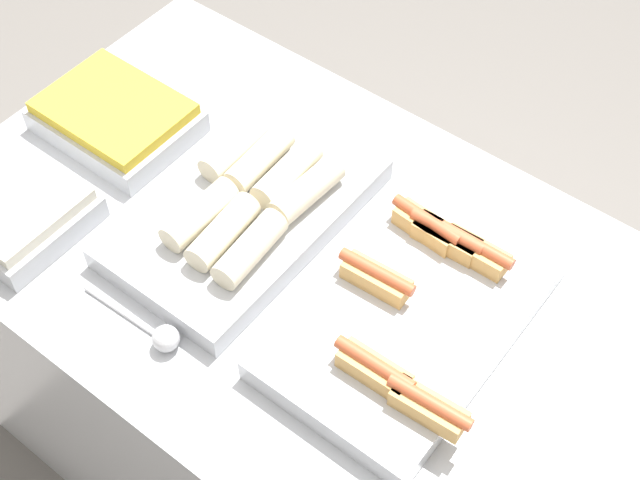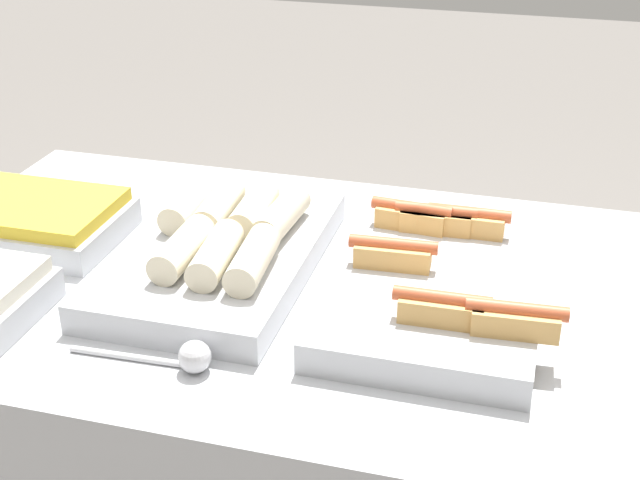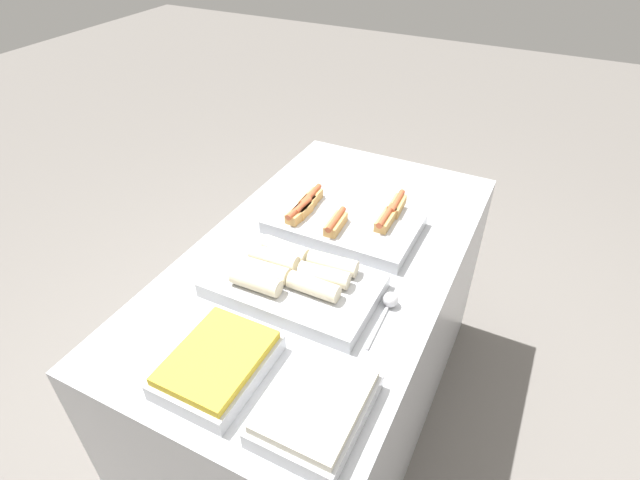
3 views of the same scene
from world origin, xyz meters
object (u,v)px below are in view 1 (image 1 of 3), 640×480
(tray_side_front, at_px, (6,202))
(serving_spoon_near, at_px, (160,335))
(tray_wraps, at_px, (247,207))
(tray_hotdogs, at_px, (413,312))
(tray_side_back, at_px, (116,117))

(tray_side_front, xyz_separation_m, serving_spoon_near, (0.42, -0.03, -0.02))
(tray_wraps, xyz_separation_m, tray_side_front, (-0.36, -0.26, -0.00))
(tray_hotdogs, distance_m, serving_spoon_near, 0.43)
(tray_wraps, xyz_separation_m, tray_side_back, (-0.36, 0.02, -0.00))
(tray_side_front, bearing_deg, serving_spoon_near, -3.84)
(tray_side_front, distance_m, serving_spoon_near, 0.42)
(tray_wraps, distance_m, tray_side_back, 0.36)
(serving_spoon_near, bearing_deg, tray_hotdogs, 42.84)
(tray_side_front, relative_size, serving_spoon_near, 1.37)
(tray_hotdogs, relative_size, tray_wraps, 1.02)
(tray_hotdogs, relative_size, tray_side_front, 1.74)
(tray_side_front, height_order, serving_spoon_near, tray_side_front)
(tray_wraps, height_order, serving_spoon_near, tray_wraps)
(tray_hotdogs, xyz_separation_m, serving_spoon_near, (-0.31, -0.29, -0.01))
(serving_spoon_near, bearing_deg, tray_side_back, 143.46)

